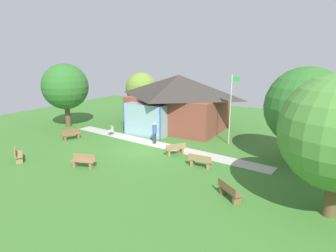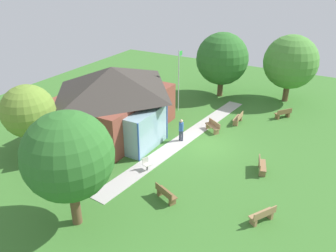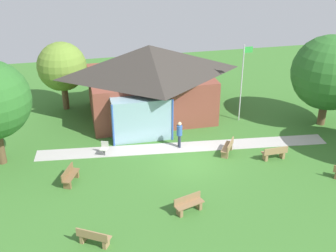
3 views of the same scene
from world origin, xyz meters
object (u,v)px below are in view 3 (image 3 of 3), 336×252
pavilion (149,80)px  bench_front_left (94,237)px  visitor_on_path (179,133)px  bench_mid_right (275,153)px  bench_rear_near_path (228,148)px  tree_behind_pavilion_left (62,67)px  bench_front_center (189,204)px  flagpole (242,80)px  bench_mid_left (70,176)px  tree_east_hedge (329,73)px  patio_chair_west (104,149)px

pavilion → bench_front_left: bearing=-110.7°
pavilion → visitor_on_path: size_ratio=5.37×
bench_mid_right → bench_front_left: 12.00m
bench_rear_near_path → tree_behind_pavilion_left: tree_behind_pavilion_left is taller
bench_front_center → bench_rear_near_path: 6.21m
flagpole → visitor_on_path: size_ratio=3.12×
bench_mid_left → bench_rear_near_path: bearing=119.9°
flagpole → bench_front_center: bearing=-124.0°
pavilion → tree_east_hedge: bearing=-20.7°
bench_mid_right → bench_mid_left: size_ratio=0.98×
pavilion → bench_mid_right: pavilion is taller
flagpole → bench_mid_right: flagpole is taller
visitor_on_path → tree_behind_pavilion_left: size_ratio=0.35×
bench_front_center → visitor_on_path: 6.48m
visitor_on_path → tree_behind_pavilion_left: (-6.75, 7.77, 2.23)m
bench_front_center → bench_front_left: 4.83m
bench_mid_right → tree_behind_pavilion_left: size_ratio=0.30×
patio_chair_west → bench_rear_near_path: bearing=-168.5°
pavilion → bench_front_center: size_ratio=5.98×
bench_front_center → pavilion: bearing=-109.3°
bench_mid_left → pavilion: bearing=166.7°
bench_rear_near_path → tree_behind_pavilion_left: 13.46m
flagpole → tree_behind_pavilion_left: (-11.85, 4.84, 0.25)m
visitor_on_path → pavilion: bearing=-171.0°
bench_mid_right → tree_behind_pavilion_left: 16.03m
flagpole → bench_rear_near_path: 5.64m
pavilion → tree_behind_pavilion_left: pavilion is taller
tree_east_hedge → patio_chair_west: bearing=-176.2°
bench_rear_near_path → tree_behind_pavilion_left: size_ratio=0.30×
bench_front_center → bench_rear_near_path: bearing=-145.5°
tree_behind_pavilion_left → bench_rear_near_path: bearing=-44.4°
flagpole → bench_mid_left: (-11.78, -5.44, -2.60)m
flagpole → bench_mid_left: flagpole is taller
bench_mid_right → bench_rear_near_path: bearing=151.5°
bench_mid_left → visitor_on_path: bearing=134.0°
bench_mid_right → tree_east_hedge: size_ratio=0.24×
bench_front_left → bench_rear_near_path: (8.43, 6.29, 0.00)m
visitor_on_path → tree_behind_pavilion_left: bearing=-139.0°
visitor_on_path → bench_front_center: bearing=-10.3°
bench_mid_left → patio_chair_west: size_ratio=1.80×
tree_behind_pavilion_left → tree_east_hedge: tree_east_hedge is taller
pavilion → tree_behind_pavilion_left: (-5.90, 2.44, 0.60)m
flagpole → visitor_on_path: 6.21m
flagpole → bench_front_center: size_ratio=3.47×
bench_rear_near_path → tree_behind_pavilion_left: (-9.40, 9.20, 2.85)m
flagpole → bench_mid_left: 13.23m
bench_mid_right → patio_chair_west: size_ratio=1.76×
tree_behind_pavilion_left → tree_east_hedge: (17.13, -6.69, 0.45)m
bench_front_center → bench_mid_right: size_ratio=1.03×
pavilion → bench_rear_near_path: size_ratio=6.25×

